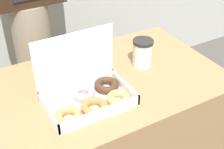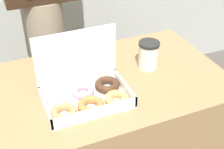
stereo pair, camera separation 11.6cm
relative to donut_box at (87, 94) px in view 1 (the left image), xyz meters
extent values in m
cube|color=#99754C|center=(0.05, 0.09, -0.39)|extent=(1.13, 0.61, 0.71)
cube|color=white|center=(0.00, -0.01, -0.03)|extent=(0.31, 0.20, 0.01)
cube|color=white|center=(-0.15, -0.01, -0.01)|extent=(0.01, 0.20, 0.04)
cube|color=white|center=(0.15, -0.01, -0.01)|extent=(0.01, 0.20, 0.04)
cube|color=white|center=(0.00, -0.11, -0.01)|extent=(0.31, 0.01, 0.04)
cube|color=white|center=(0.00, 0.08, -0.01)|extent=(0.31, 0.01, 0.04)
cube|color=white|center=(0.00, 0.09, 0.11)|extent=(0.31, 0.01, 0.20)
torus|color=#B27F4C|center=(-0.10, -0.06, -0.02)|extent=(0.13, 0.13, 0.03)
torus|color=white|center=(-0.10, 0.03, -0.02)|extent=(0.12, 0.12, 0.03)
torus|color=#A87038|center=(0.00, -0.06, -0.02)|extent=(0.13, 0.13, 0.03)
torus|color=pink|center=(0.00, 0.03, -0.02)|extent=(0.10, 0.10, 0.03)
torus|color=tan|center=(0.10, -0.06, -0.02)|extent=(0.12, 0.12, 0.03)
torus|color=#422819|center=(0.10, 0.03, -0.02)|extent=(0.12, 0.12, 0.03)
cylinder|color=silver|center=(0.32, 0.12, 0.02)|extent=(0.08, 0.08, 0.11)
cylinder|color=black|center=(0.32, 0.12, 0.08)|extent=(0.09, 0.09, 0.01)
cylinder|color=gray|center=(0.00, 0.66, -0.31)|extent=(0.20, 0.20, 0.87)
camera|label=1|loc=(-0.37, -0.83, 0.70)|focal=50.00mm
camera|label=2|loc=(-0.26, -0.88, 0.70)|focal=50.00mm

